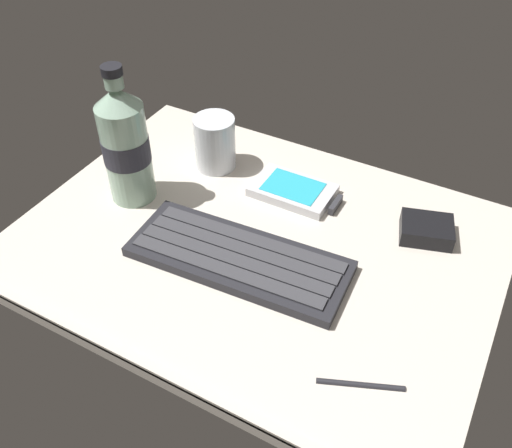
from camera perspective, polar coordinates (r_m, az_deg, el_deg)
ground_plane at (r=77.68cm, az=-0.08°, el=-2.29°), size 64.00×48.00×2.80cm
keyboard at (r=73.58cm, az=-1.70°, el=-3.49°), size 29.62×12.75×1.70cm
handheld_device at (r=84.26cm, az=4.15°, el=3.30°), size 12.81×7.61×1.50cm
juice_cup at (r=88.60cm, az=-4.17°, el=8.02°), size 6.40×6.40×8.50cm
water_bottle at (r=81.43cm, az=-13.04°, el=7.91°), size 6.73×6.73×20.80cm
charger_block at (r=80.39cm, az=16.89°, el=-0.56°), size 8.34×7.41×2.40cm
stylus_pen at (r=63.48cm, az=10.56°, el=-15.58°), size 9.05×4.26×0.70cm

